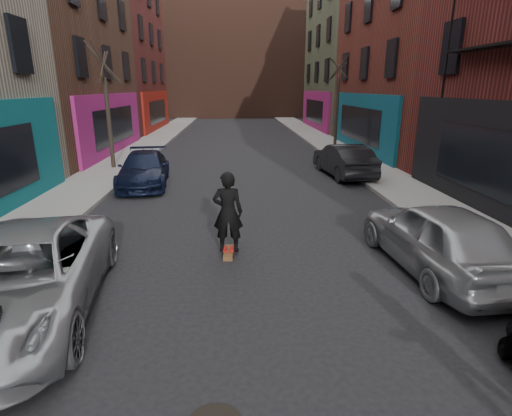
{
  "coord_description": "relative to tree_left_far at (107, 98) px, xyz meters",
  "views": [
    {
      "loc": [
        -0.33,
        -1.55,
        3.86
      ],
      "look_at": [
        0.08,
        5.88,
        1.6
      ],
      "focal_mm": 28.0,
      "sensor_mm": 36.0,
      "label": 1
    }
  ],
  "objects": [
    {
      "name": "sidewalk_left",
      "position": [
        -0.05,
        12.0,
        -3.31
      ],
      "size": [
        2.5,
        84.0,
        0.13
      ],
      "primitive_type": "cube",
      "color": "gray",
      "rests_on": "ground"
    },
    {
      "name": "sidewalk_right",
      "position": [
        12.45,
        12.0,
        -3.31
      ],
      "size": [
        2.5,
        84.0,
        0.13
      ],
      "primitive_type": "cube",
      "color": "gray",
      "rests_on": "ground"
    },
    {
      "name": "building_far",
      "position": [
        6.2,
        38.0,
        3.62
      ],
      "size": [
        40.0,
        10.0,
        14.0
      ],
      "primitive_type": "cube",
      "color": "#47281E",
      "rests_on": "ground"
    },
    {
      "name": "tree_left_far",
      "position": [
        0.0,
        0.0,
        0.0
      ],
      "size": [
        2.0,
        2.0,
        6.5
      ],
      "primitive_type": null,
      "color": "black",
      "rests_on": "sidewalk_left"
    },
    {
      "name": "tree_right_far",
      "position": [
        12.4,
        6.0,
        0.15
      ],
      "size": [
        2.0,
        2.0,
        6.8
      ],
      "primitive_type": null,
      "color": "black",
      "rests_on": "sidewalk_right"
    },
    {
      "name": "parked_left_far",
      "position": [
        2.18,
        -13.15,
        -2.63
      ],
      "size": [
        3.17,
        5.66,
        1.49
      ],
      "primitive_type": "imported",
      "rotation": [
        0.0,
        0.0,
        0.13
      ],
      "color": "#96999E",
      "rests_on": "ground"
    },
    {
      "name": "parked_left_end",
      "position": [
        2.2,
        -3.31,
        -2.71
      ],
      "size": [
        2.33,
        4.76,
        1.33
      ],
      "primitive_type": "imported",
      "rotation": [
        0.0,
        0.0,
        0.1
      ],
      "color": "black",
      "rests_on": "ground"
    },
    {
      "name": "parked_right_far",
      "position": [
        10.24,
        -11.75,
        -2.61
      ],
      "size": [
        2.16,
        4.67,
        1.55
      ],
      "primitive_type": "imported",
      "rotation": [
        0.0,
        0.0,
        3.21
      ],
      "color": "#94989C",
      "rests_on": "ground"
    },
    {
      "name": "parked_right_end",
      "position": [
        10.8,
        -2.02,
        -2.65
      ],
      "size": [
        1.99,
        4.54,
        1.45
      ],
      "primitive_type": "imported",
      "rotation": [
        0.0,
        0.0,
        3.25
      ],
      "color": "black",
      "rests_on": "ground"
    },
    {
      "name": "skateboard",
      "position": [
        5.71,
        -10.67,
        -3.33
      ],
      "size": [
        0.26,
        0.81,
        0.1
      ],
      "primitive_type": "cube",
      "rotation": [
        0.0,
        0.0,
        -0.05
      ],
      "color": "brown",
      "rests_on": "ground"
    },
    {
      "name": "skateboarder",
      "position": [
        5.71,
        -10.67,
        -2.31
      ],
      "size": [
        0.73,
        0.5,
        1.94
      ],
      "primitive_type": "imported",
      "rotation": [
        0.0,
        0.0,
        3.09
      ],
      "color": "black",
      "rests_on": "skateboard"
    }
  ]
}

